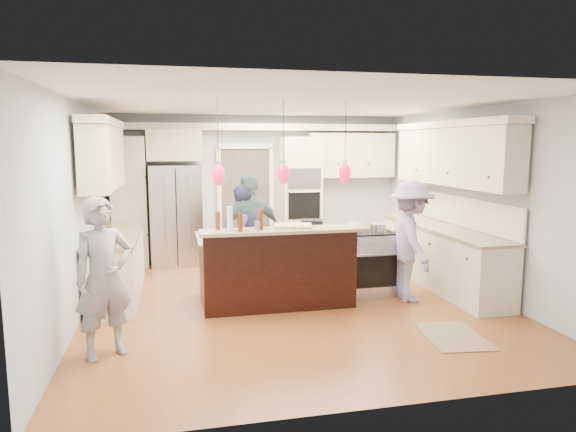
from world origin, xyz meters
name	(u,v)px	position (x,y,z in m)	size (l,w,h in m)	color
ground_plane	(293,301)	(0.00, 0.00, 0.00)	(6.00, 6.00, 0.00)	#985829
room_shell	(294,170)	(0.00, 0.00, 1.82)	(5.54, 6.04, 2.72)	#B2BCC6
refrigerator	(176,215)	(-1.55, 2.64, 0.90)	(0.90, 0.70, 1.80)	#B7B7BC
oven_column	(300,198)	(0.75, 2.67, 1.15)	(0.72, 0.69, 2.30)	beige
back_upper_cabinets	(220,171)	(-0.75, 2.76, 1.67)	(5.30, 0.61, 2.54)	beige
right_counter_run	(445,218)	(2.44, 0.30, 1.06)	(0.64, 3.10, 2.51)	beige
left_cabinets	(112,224)	(-2.44, 0.80, 1.06)	(0.64, 2.30, 2.51)	beige
kitchen_island	(275,267)	(-0.25, 0.07, 0.49)	(2.10, 1.46, 1.12)	black
island_range	(369,263)	(1.16, 0.15, 0.46)	(0.82, 0.71, 0.92)	#B7B7BC
pendant_lights	(283,174)	(-0.25, -0.51, 1.80)	(1.75, 0.15, 1.03)	black
person_bar_end	(104,278)	(-2.30, -1.39, 0.82)	(0.60, 0.39, 1.65)	gray
person_far_left	(241,237)	(-0.61, 0.85, 0.78)	(0.76, 0.59, 1.56)	navy
person_far_right	(251,231)	(-0.46, 0.85, 0.87)	(1.01, 0.42, 1.73)	#475D63
person_range_side	(411,241)	(1.60, -0.30, 0.84)	(1.09, 0.63, 1.68)	#9081AE
floor_rug	(453,336)	(1.47, -1.68, 0.01)	(0.63, 0.92, 0.01)	#90734E
water_bottle	(230,219)	(-0.93, -0.59, 1.27)	(0.07, 0.07, 0.30)	silver
beer_bottle_a	(218,221)	(-1.06, -0.45, 1.23)	(0.06, 0.06, 0.23)	#46240C
beer_bottle_b	(240,222)	(-0.81, -0.65, 1.24)	(0.06, 0.06, 0.24)	#46240C
beer_bottle_c	(261,219)	(-0.55, -0.55, 1.25)	(0.06, 0.06, 0.26)	#46240C
drink_can	(257,226)	(-0.60, -0.64, 1.18)	(0.06, 0.06, 0.12)	#B7B7BC
cutting_board	(293,226)	(-0.12, -0.47, 1.14)	(0.47, 0.33, 0.04)	tan
pot_large	(354,227)	(0.93, 0.17, 0.98)	(0.22, 0.22, 0.13)	#B7B7BC
pot_small	(378,227)	(1.28, 0.12, 0.98)	(0.23, 0.23, 0.11)	#B7B7BC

